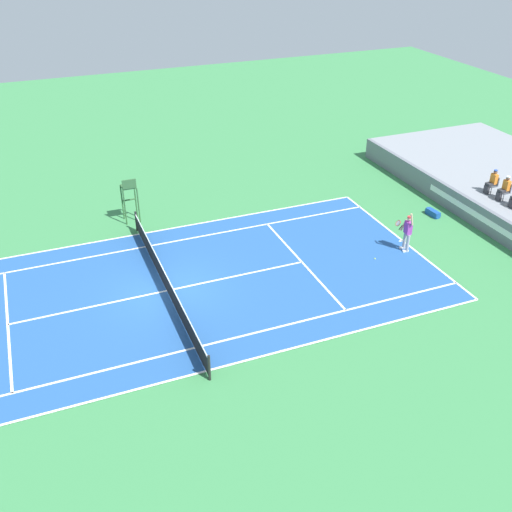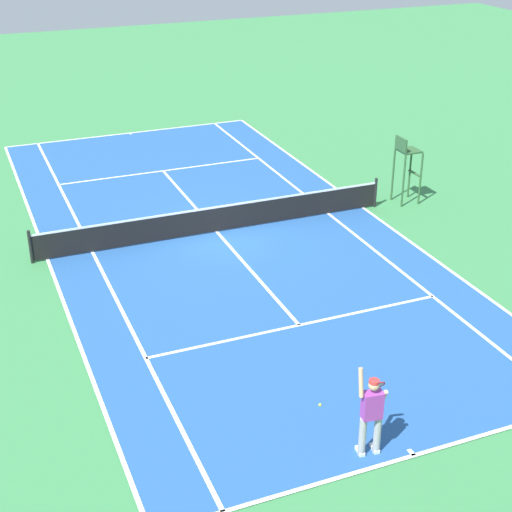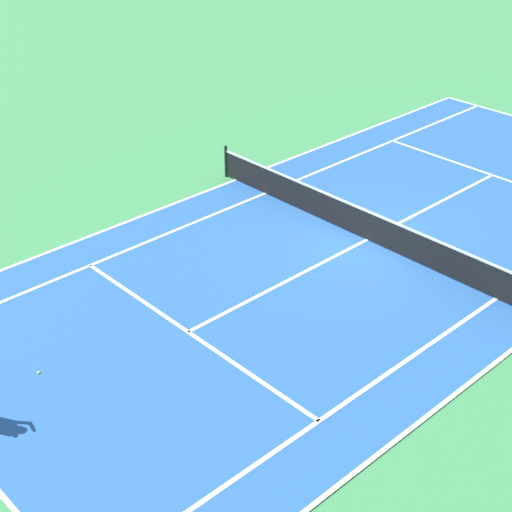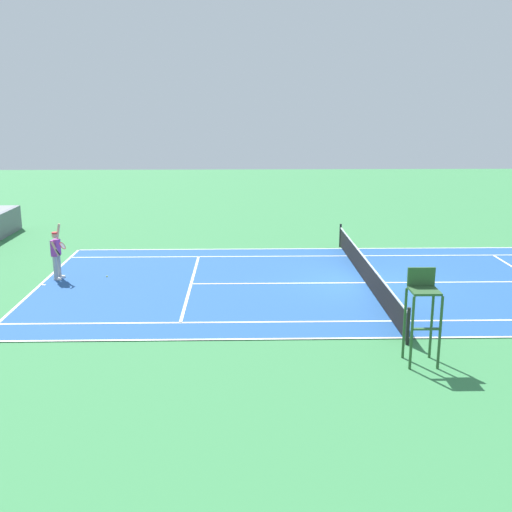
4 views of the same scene
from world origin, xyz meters
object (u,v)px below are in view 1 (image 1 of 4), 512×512
spectator_seated_1 (505,189)px  tennis_player (407,232)px  equipment_bag (433,213)px  umpire_chair (129,194)px  spectator_seated_0 (492,182)px  tennis_ball (375,259)px

spectator_seated_1 → tennis_player: size_ratio=0.61×
tennis_player → equipment_bag: tennis_player is taller
umpire_chair → equipment_bag: (5.35, 14.96, -1.40)m
spectator_seated_0 → tennis_player: 6.57m
spectator_seated_1 → equipment_bag: size_ratio=1.37×
tennis_ball → umpire_chair: 12.74m
spectator_seated_0 → spectator_seated_1: 0.91m
umpire_chair → tennis_ball: bearing=49.9°
spectator_seated_0 → tennis_player: bearing=-74.7°
spectator_seated_1 → tennis_ball: size_ratio=18.60×
spectator_seated_0 → spectator_seated_1: (0.91, 0.00, 0.00)m
spectator_seated_1 → equipment_bag: bearing=-122.3°
spectator_seated_0 → umpire_chair: spectator_seated_0 is taller
umpire_chair → equipment_bag: size_ratio=2.65×
equipment_bag → spectator_seated_0: bearing=72.9°
tennis_ball → equipment_bag: 5.97m
spectator_seated_1 → umpire_chair: (-7.11, -17.74, -0.28)m
spectator_seated_0 → tennis_player: spectator_seated_0 is taller
tennis_player → tennis_ball: (0.21, -1.78, -0.96)m
equipment_bag → tennis_ball: bearing=-62.2°
tennis_ball → equipment_bag: bearing=117.8°
spectator_seated_1 → umpire_chair: size_ratio=0.52×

